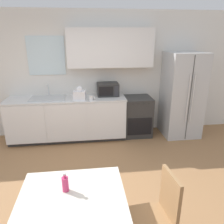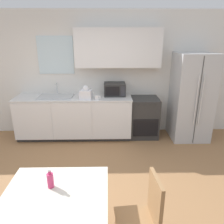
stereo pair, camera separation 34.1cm
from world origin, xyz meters
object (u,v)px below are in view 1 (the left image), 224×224
oven_range (137,116)px  dining_table (73,209)px  refrigerator (182,95)px  drink_bottle (65,183)px  microwave (108,89)px  dining_chair_side (161,209)px  coffee_mug (91,98)px

oven_range → dining_table: (-1.31, -2.90, 0.22)m
refrigerator → oven_range: bearing=175.3°
drink_bottle → microwave: bearing=76.0°
microwave → drink_bottle: microwave is taller
microwave → dining_table: bearing=-102.4°
refrigerator → dining_chair_side: refrigerator is taller
dining_table → dining_chair_side: dining_chair_side is taller
oven_range → drink_bottle: drink_bottle is taller
dining_table → coffee_mug: bearing=83.8°
refrigerator → drink_bottle: size_ratio=9.11×
drink_bottle → dining_table: bearing=-62.1°
dining_table → dining_chair_side: (0.87, 0.02, -0.13)m
coffee_mug → dining_table: size_ratio=0.12×
microwave → dining_chair_side: 3.02m
coffee_mug → dining_chair_side: coffee_mug is taller
microwave → dining_table: 3.08m
oven_range → coffee_mug: 1.19m
refrigerator → dining_table: (-2.30, -2.82, -0.26)m
microwave → dining_table: microwave is taller
dining_table → dining_chair_side: bearing=1.4°
oven_range → dining_chair_side: bearing=-98.7°
coffee_mug → refrigerator: bearing=5.3°
refrigerator → coffee_mug: 2.02m
oven_range → coffee_mug: (-1.03, -0.27, 0.54)m
drink_bottle → dining_chair_side: bearing=-5.8°
refrigerator → microwave: refrigerator is taller
drink_bottle → oven_range: bearing=63.8°
coffee_mug → dining_table: bearing=-96.2°
dining_chair_side → microwave: bearing=-1.2°
drink_bottle → coffee_mug: bearing=82.2°
dining_chair_side → drink_bottle: size_ratio=4.57×
oven_range → refrigerator: refrigerator is taller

